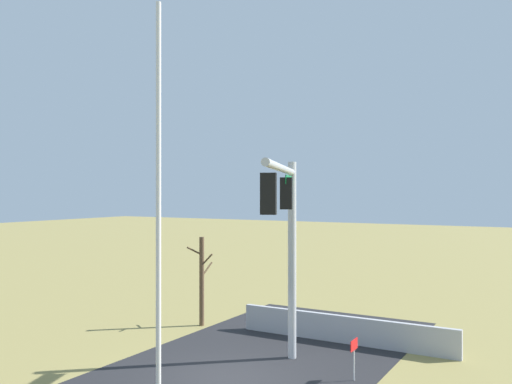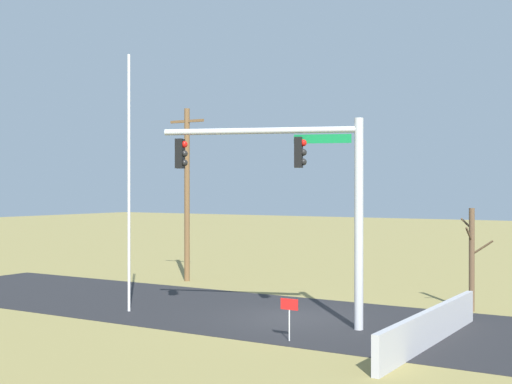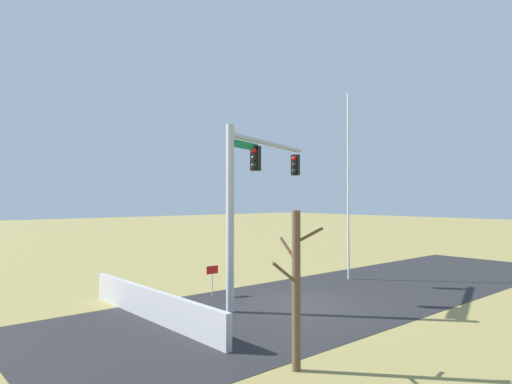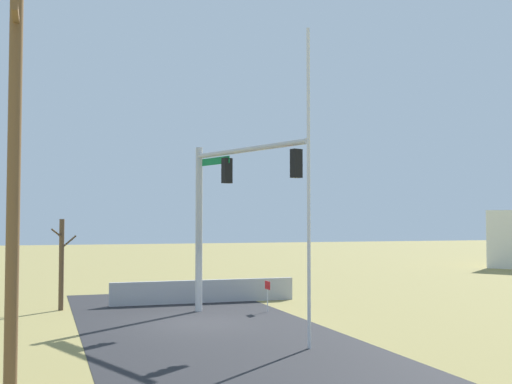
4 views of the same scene
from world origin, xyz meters
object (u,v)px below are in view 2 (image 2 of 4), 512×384
at_px(flagpole, 129,183).
at_px(utility_pole, 187,191).
at_px(signal_mast, 306,183).
at_px(bare_tree, 472,258).
at_px(open_sign, 289,310).

relative_size(flagpole, utility_pole, 1.12).
height_order(signal_mast, flagpole, flagpole).
height_order(bare_tree, open_sign, bare_tree).
distance_m(signal_mast, utility_pole, 12.29).
bearing_deg(bare_tree, open_sign, -112.21).
relative_size(flagpole, bare_tree, 2.49).
xyz_separation_m(signal_mast, utility_pole, (-10.04, 7.08, -0.30)).
bearing_deg(flagpole, bare_tree, 31.75).
distance_m(utility_pole, open_sign, 14.28).
height_order(signal_mast, open_sign, signal_mast).
bearing_deg(open_sign, flagpole, 169.76).
bearing_deg(bare_tree, signal_mast, -122.27).
xyz_separation_m(utility_pole, open_sign, (10.53, -9.04, -3.35)).
xyz_separation_m(signal_mast, open_sign, (0.49, -1.96, -3.65)).
bearing_deg(signal_mast, utility_pole, 144.79).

